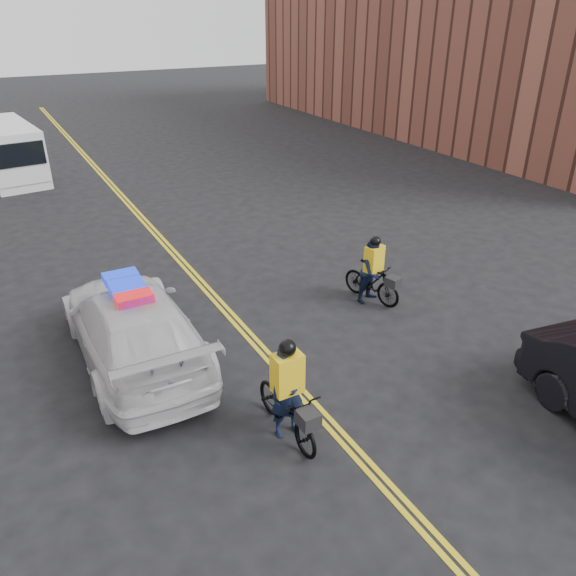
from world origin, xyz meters
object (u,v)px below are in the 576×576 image
at_px(cargo_van, 9,153).
at_px(cyclist_near, 288,402).
at_px(cyclist_far, 373,276).
at_px(police_cruiser, 133,325).

bearing_deg(cargo_van, cyclist_near, -88.66).
distance_m(cargo_van, cyclist_near, 20.06).
bearing_deg(cyclist_far, cyclist_near, -157.22).
bearing_deg(cargo_van, police_cruiser, -92.94).
relative_size(cargo_van, cyclist_near, 2.91).
relative_size(police_cruiser, cargo_van, 0.98).
height_order(cargo_van, cyclist_far, cargo_van).
height_order(police_cruiser, cargo_van, cargo_van).
relative_size(cyclist_near, cyclist_far, 1.10).
distance_m(cyclist_near, cyclist_far, 5.43).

